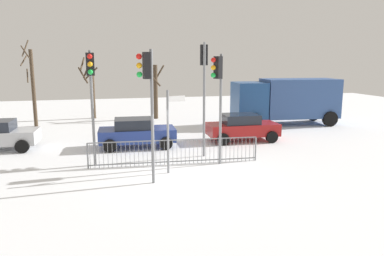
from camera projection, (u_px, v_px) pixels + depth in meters
ground_plane at (185, 178)px, 13.67m from camera, size 60.00×60.00×0.00m
traffic_light_foreground_left at (204, 74)px, 16.30m from camera, size 0.35×0.57×5.13m
traffic_light_rear_right at (218, 84)px, 14.92m from camera, size 0.54×0.39×4.61m
traffic_light_mid_right at (148, 87)px, 12.50m from camera, size 0.57×0.34×4.72m
traffic_light_rear_left at (91, 82)px, 14.65m from camera, size 0.32×0.57×4.74m
direction_sign_post at (169, 127)px, 14.03m from camera, size 0.76×0.27×3.25m
pedestrian_guard_railing at (175, 152)px, 15.43m from camera, size 7.18×0.57×1.07m
car_red_near at (242, 127)px, 19.93m from camera, size 3.86×2.04×1.47m
car_blue_mid at (136, 132)px, 18.46m from camera, size 3.88×2.09×1.47m
delivery_truck at (286, 99)px, 24.89m from camera, size 7.23×3.24×3.10m
bare_tree_left at (91, 85)px, 27.35m from camera, size 1.47×1.75×4.66m
bare_tree_centre at (155, 90)px, 27.30m from camera, size 1.63×1.63×4.32m
bare_tree_right at (33, 86)px, 23.97m from camera, size 0.75×1.20×5.65m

